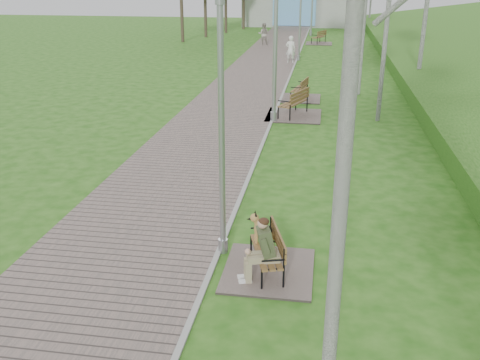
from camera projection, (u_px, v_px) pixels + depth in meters
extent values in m
cube|color=#6B5D56|center=(252.00, 80.00, 25.72)|extent=(3.50, 67.00, 0.04)
cube|color=#999993|center=(288.00, 81.00, 25.46)|extent=(0.10, 67.00, 0.05)
cube|color=#9E9E99|center=(296.00, 4.00, 52.12)|extent=(10.00, 5.00, 4.00)
cube|color=#63A1DD|center=(294.00, 11.00, 49.91)|extent=(4.00, 0.20, 2.60)
cube|color=#6B5D56|center=(269.00, 270.00, 9.26)|extent=(1.54, 1.71, 0.04)
cube|color=brown|center=(266.00, 252.00, 9.13)|extent=(0.73, 1.34, 0.03)
cube|color=brown|center=(278.00, 239.00, 9.07)|extent=(0.39, 1.24, 0.28)
cube|color=#6B5D56|center=(294.00, 116.00, 19.31)|extent=(1.94, 2.16, 0.04)
cube|color=brown|center=(293.00, 103.00, 19.15)|extent=(1.02, 1.68, 0.04)
cube|color=brown|center=(300.00, 96.00, 18.93)|extent=(0.61, 1.53, 0.36)
cube|color=#6B5D56|center=(300.00, 98.00, 21.96)|extent=(1.66, 1.84, 0.04)
cube|color=brown|center=(299.00, 89.00, 21.82)|extent=(0.65, 1.43, 0.04)
cube|color=brown|center=(305.00, 83.00, 21.66)|extent=(0.28, 1.37, 0.30)
cube|color=#6B5D56|center=(319.00, 43.00, 39.10)|extent=(1.89, 2.10, 0.04)
cube|color=brown|center=(319.00, 37.00, 38.94)|extent=(1.04, 1.64, 0.04)
cube|color=brown|center=(322.00, 33.00, 38.72)|extent=(0.65, 1.47, 0.35)
cylinder|color=#979A9F|center=(223.00, 246.00, 9.86)|extent=(0.18, 0.18, 0.27)
cylinder|color=#979A9F|center=(222.00, 137.00, 9.11)|extent=(0.11, 0.11, 4.44)
cylinder|color=#979A9F|center=(274.00, 117.00, 18.57)|extent=(0.23, 0.23, 0.34)
cylinder|color=#979A9F|center=(275.00, 38.00, 17.61)|extent=(0.14, 0.14, 5.63)
cylinder|color=#979A9F|center=(299.00, 58.00, 31.58)|extent=(0.19, 0.19, 0.28)
cylinder|color=#979A9F|center=(300.00, 19.00, 30.78)|extent=(0.11, 0.11, 4.73)
cylinder|color=#979A9F|center=(311.00, 34.00, 44.00)|extent=(0.23, 0.23, 0.34)
imported|color=white|center=(291.00, 50.00, 30.38)|extent=(0.57, 0.39, 1.54)
imported|color=#A1988C|center=(263.00, 34.00, 38.06)|extent=(0.78, 0.62, 1.54)
cylinder|color=silver|center=(349.00, 85.00, 4.42)|extent=(0.18, 0.18, 7.93)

